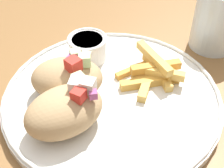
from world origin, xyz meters
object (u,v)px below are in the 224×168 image
(fries_pile, at_px, (153,72))
(water_glass, at_px, (217,22))
(pita_sandwich_far, at_px, (68,77))
(pita_sandwich_near, at_px, (65,110))
(plate, at_px, (112,96))
(sauce_ramekin, at_px, (88,47))

(fries_pile, xyz_separation_m, water_glass, (0.14, 0.08, 0.02))
(pita_sandwich_far, distance_m, water_glass, 0.28)
(pita_sandwich_near, height_order, pita_sandwich_far, same)
(plate, bearing_deg, pita_sandwich_near, -148.71)
(sauce_ramekin, bearing_deg, water_glass, 0.79)
(fries_pile, xyz_separation_m, sauce_ramekin, (-0.09, 0.08, 0.01))
(plate, distance_m, water_glass, 0.24)
(pita_sandwich_near, height_order, sauce_ramekin, pita_sandwich_near)
(pita_sandwich_near, bearing_deg, water_glass, 5.68)
(pita_sandwich_far, distance_m, sauce_ramekin, 0.09)
(plate, relative_size, pita_sandwich_far, 2.76)
(plate, relative_size, sauce_ramekin, 4.92)
(pita_sandwich_near, xyz_separation_m, fries_pile, (0.14, 0.06, -0.02))
(plate, distance_m, fries_pile, 0.07)
(fries_pile, relative_size, water_glass, 0.97)
(pita_sandwich_near, distance_m, sauce_ramekin, 0.15)
(pita_sandwich_far, xyz_separation_m, fries_pile, (0.13, -0.00, -0.02))
(pita_sandwich_far, height_order, fries_pile, pita_sandwich_far)
(pita_sandwich_near, distance_m, fries_pile, 0.15)
(pita_sandwich_far, relative_size, water_glass, 1.06)
(pita_sandwich_near, bearing_deg, plate, 10.44)
(plate, relative_size, fries_pile, 3.02)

